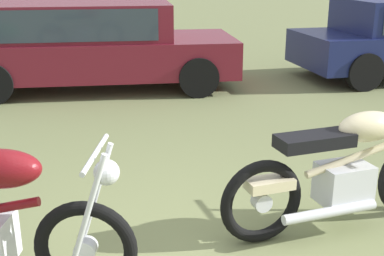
# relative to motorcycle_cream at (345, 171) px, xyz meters

# --- Properties ---
(motorcycle_cream) EXTENTS (2.09, 0.64, 1.02)m
(motorcycle_cream) POSITION_rel_motorcycle_cream_xyz_m (0.00, 0.00, 0.00)
(motorcycle_cream) COLOR black
(motorcycle_cream) RESTS_ON ground
(car_burgundy) EXTENTS (4.78, 2.58, 1.43)m
(car_burgundy) POSITION_rel_motorcycle_cream_xyz_m (-1.40, 5.48, 0.35)
(car_burgundy) COLOR maroon
(car_burgundy) RESTS_ON ground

